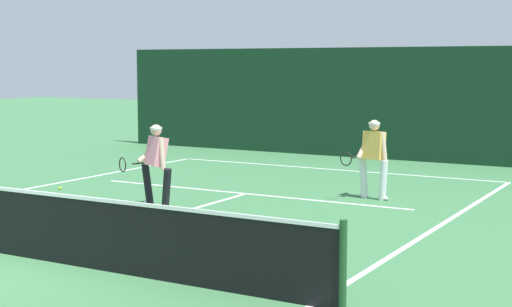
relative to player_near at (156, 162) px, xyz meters
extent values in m
plane|color=#3B7345|center=(0.70, -4.12, -0.91)|extent=(80.00, 80.00, 0.00)
cube|color=white|center=(0.70, 6.78, -0.90)|extent=(9.30, 0.10, 0.01)
cube|color=white|center=(5.35, -4.12, -0.90)|extent=(0.10, 21.81, 0.01)
cube|color=white|center=(0.70, 2.29, -0.90)|extent=(7.58, 0.10, 0.01)
cube|color=white|center=(0.70, -0.92, -0.90)|extent=(0.10, 6.40, 0.01)
cylinder|color=#1E4723|center=(5.75, -4.12, -0.37)|extent=(0.09, 0.09, 1.07)
cube|color=black|center=(0.70, -4.12, -0.43)|extent=(10.02, 0.02, 0.96)
cube|color=white|center=(0.70, -4.12, 0.08)|extent=(10.02, 0.03, 0.05)
cylinder|color=black|center=(0.36, -0.16, -0.49)|extent=(0.32, 0.25, 0.84)
cylinder|color=black|center=(-0.34, 0.17, -0.49)|extent=(0.38, 0.28, 0.84)
ellipsoid|color=white|center=(0.36, -0.16, -0.86)|extent=(0.28, 0.21, 0.09)
ellipsoid|color=white|center=(-0.34, 0.17, -0.86)|extent=(0.28, 0.21, 0.09)
cube|color=pink|center=(0.01, 0.01, 0.21)|extent=(0.53, 0.49, 0.61)
cylinder|color=beige|center=(0.22, -0.09, 0.18)|extent=(0.21, 0.17, 0.64)
cylinder|color=beige|center=(-0.21, 0.11, 0.18)|extent=(0.33, 0.57, 0.43)
sphere|color=beige|center=(0.01, 0.01, 0.63)|extent=(0.22, 0.22, 0.22)
cylinder|color=white|center=(0.01, 0.01, 0.67)|extent=(0.32, 0.32, 0.04)
cylinder|color=black|center=(-0.36, -0.10, -0.04)|extent=(0.14, 0.25, 0.03)
torus|color=black|center=(-0.50, -0.41, -0.04)|extent=(0.28, 0.15, 0.29)
cylinder|color=silver|center=(3.58, 3.02, -0.49)|extent=(0.22, 0.19, 0.84)
cylinder|color=silver|center=(3.10, 3.12, -0.49)|extent=(0.24, 0.19, 0.84)
ellipsoid|color=white|center=(3.58, 3.02, -0.86)|extent=(0.28, 0.16, 0.09)
ellipsoid|color=white|center=(3.10, 3.12, -0.86)|extent=(0.28, 0.16, 0.09)
cube|color=#E5B24C|center=(3.34, 3.07, 0.22)|extent=(0.48, 0.36, 0.60)
cylinder|color=beige|center=(3.57, 3.02, 0.19)|extent=(0.20, 0.14, 0.65)
cylinder|color=beige|center=(3.10, 3.12, 0.19)|extent=(0.20, 0.51, 0.55)
sphere|color=beige|center=(3.34, 3.07, 0.64)|extent=(0.22, 0.22, 0.22)
cylinder|color=white|center=(3.34, 3.07, 0.68)|extent=(0.29, 0.29, 0.04)
cylinder|color=black|center=(3.00, 2.88, -0.03)|extent=(0.09, 0.26, 0.03)
torus|color=black|center=(2.93, 2.55, -0.03)|extent=(0.29, 0.09, 0.29)
sphere|color=#D1E033|center=(-3.23, 0.70, -0.87)|extent=(0.07, 0.07, 0.07)
cube|color=#12321E|center=(0.70, 9.63, 0.74)|extent=(17.44, 0.12, 3.30)
camera|label=1|loc=(9.16, -12.09, 1.92)|focal=54.41mm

